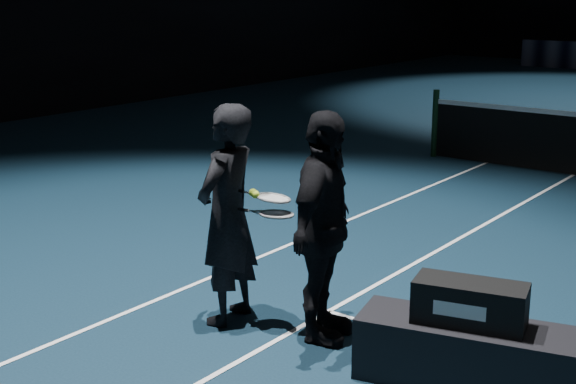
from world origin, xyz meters
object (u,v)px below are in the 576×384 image
(racket_bag, at_px, (470,303))
(player_a, at_px, (227,215))
(racket_upper, at_px, (273,198))
(racket_lower, at_px, (277,214))
(tennis_balls, at_px, (255,191))
(player_bench, at_px, (467,354))
(player_b, at_px, (323,228))

(racket_bag, height_order, player_a, player_a)
(racket_bag, distance_m, racket_upper, 1.77)
(racket_lower, height_order, racket_upper, racket_upper)
(racket_bag, xyz_separation_m, racket_upper, (-1.71, -0.04, 0.49))
(player_a, distance_m, tennis_balls, 0.34)
(racket_lower, height_order, tennis_balls, tennis_balls)
(player_bench, relative_size, player_b, 0.83)
(racket_bag, distance_m, player_a, 2.12)
(tennis_balls, bearing_deg, racket_upper, 25.76)
(racket_lower, bearing_deg, racket_bag, -9.84)
(racket_bag, bearing_deg, player_a, 170.39)
(player_a, distance_m, racket_upper, 0.44)
(player_bench, relative_size, tennis_balls, 12.81)
(player_bench, relative_size, racket_lower, 2.26)
(racket_bag, xyz_separation_m, racket_lower, (-1.65, -0.07, 0.37))
(racket_upper, distance_m, tennis_balls, 0.16)
(racket_lower, distance_m, tennis_balls, 0.26)
(racket_upper, bearing_deg, player_a, -178.29)
(racket_bag, distance_m, tennis_balls, 1.92)
(racket_bag, height_order, racket_upper, racket_upper)
(player_bench, bearing_deg, racket_lower, 168.28)
(player_a, xyz_separation_m, tennis_balls, (0.25, 0.06, 0.23))
(player_bench, bearing_deg, player_a, 170.39)
(player_b, relative_size, racket_upper, 2.71)
(player_a, distance_m, racket_lower, 0.45)
(racket_bag, relative_size, racket_upper, 1.13)
(player_bench, bearing_deg, racket_upper, 167.25)
(racket_bag, relative_size, racket_lower, 1.13)
(racket_bag, distance_m, racket_lower, 1.69)
(player_a, bearing_deg, racket_lower, 93.66)
(racket_bag, xyz_separation_m, player_a, (-2.09, -0.16, 0.31))
(racket_lower, xyz_separation_m, tennis_balls, (-0.19, -0.04, 0.17))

